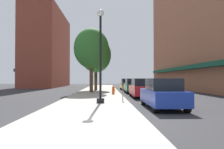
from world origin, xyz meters
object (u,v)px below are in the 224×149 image
at_px(lamppost, 100,54).
at_px(tree_mid, 96,55).
at_px(car_blue, 163,94).
at_px(tree_near, 91,49).
at_px(car_yellow, 127,84).
at_px(fire_hydrant, 113,90).
at_px(car_green, 133,86).
at_px(car_red, 142,88).
at_px(parking_meter_near, 123,89).

relative_size(lamppost, tree_mid, 0.83).
height_order(lamppost, car_blue, lamppost).
height_order(tree_near, car_yellow, tree_near).
distance_m(lamppost, fire_hydrant, 8.37).
xyz_separation_m(fire_hydrant, car_yellow, (2.39, 10.63, 0.29)).
relative_size(lamppost, car_green, 1.37).
distance_m(car_red, car_yellow, 13.31).
relative_size(fire_hydrant, car_green, 0.18).
relative_size(parking_meter_near, car_red, 0.30).
height_order(lamppost, car_yellow, lamppost).
bearing_deg(fire_hydrant, car_blue, -76.02).
xyz_separation_m(car_red, car_yellow, (0.00, 13.31, 0.00)).
bearing_deg(tree_near, lamppost, -83.30).
height_order(tree_mid, car_blue, tree_mid).
distance_m(fire_hydrant, car_blue, 9.88).
relative_size(tree_near, car_red, 1.69).
relative_size(tree_mid, car_red, 1.65).
bearing_deg(car_red, car_yellow, 91.84).
height_order(parking_meter_near, car_red, car_red).
xyz_separation_m(car_blue, car_green, (0.00, 13.07, 0.00)).
distance_m(fire_hydrant, tree_mid, 9.04).
xyz_separation_m(lamppost, car_red, (3.48, 5.18, -2.39)).
height_order(tree_mid, car_green, tree_mid).
height_order(fire_hydrant, car_red, car_red).
bearing_deg(car_blue, tree_mid, 102.54).
bearing_deg(car_yellow, tree_near, -121.03).
distance_m(tree_near, car_red, 8.67).
height_order(lamppost, fire_hydrant, lamppost).
relative_size(tree_near, tree_mid, 1.03).
distance_m(lamppost, tree_near, 11.26).
bearing_deg(tree_mid, lamppost, -86.36).
bearing_deg(lamppost, tree_near, 96.70).
relative_size(fire_hydrant, tree_near, 0.11).
relative_size(lamppost, car_red, 1.37).
relative_size(lamppost, fire_hydrant, 7.47).
xyz_separation_m(car_green, car_yellow, (0.00, 7.14, 0.00)).
bearing_deg(car_red, car_green, 91.84).
bearing_deg(parking_meter_near, tree_near, 106.63).
bearing_deg(car_green, car_red, -92.24).
distance_m(car_blue, car_yellow, 20.21).
xyz_separation_m(tree_near, car_yellow, (4.77, 7.46, -4.26)).
distance_m(car_blue, car_green, 13.07).
xyz_separation_m(fire_hydrant, tree_mid, (-2.08, 7.68, 4.29)).
xyz_separation_m(lamppost, tree_mid, (-0.99, 15.54, 1.61)).
relative_size(fire_hydrant, car_red, 0.18).
relative_size(tree_mid, car_green, 1.65).
bearing_deg(lamppost, tree_mid, 93.64).
xyz_separation_m(tree_near, car_red, (4.77, -5.85, -4.26)).
distance_m(tree_near, car_yellow, 9.83).
bearing_deg(tree_near, car_yellow, 57.39).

